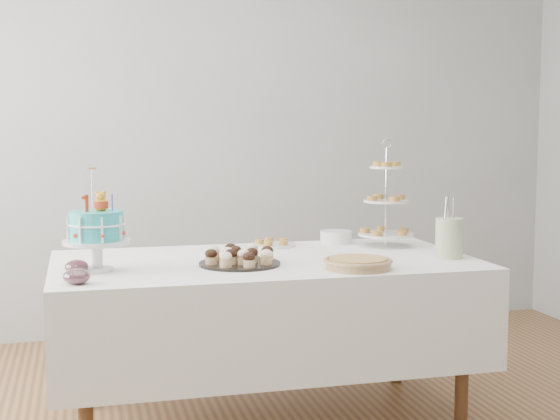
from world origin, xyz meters
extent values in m
cube|color=gray|center=(0.00, 2.00, 1.35)|extent=(5.00, 0.04, 2.70)
cube|color=white|center=(0.00, 0.30, 0.55)|extent=(1.92, 1.02, 0.45)
cylinder|color=#52361C|center=(-0.82, -0.07, 0.34)|extent=(0.06, 0.06, 0.67)
cylinder|color=#52361C|center=(0.82, -0.07, 0.34)|extent=(0.06, 0.06, 0.67)
cylinder|color=#52361C|center=(-0.82, 0.67, 0.34)|extent=(0.06, 0.06, 0.67)
cylinder|color=#52361C|center=(0.82, 0.67, 0.34)|extent=(0.06, 0.06, 0.67)
cylinder|color=#2AB3B9|center=(-0.75, 0.18, 0.97)|extent=(0.22, 0.22, 0.12)
torus|color=white|center=(-0.75, 0.18, 0.97)|extent=(0.24, 0.24, 0.01)
cube|color=red|center=(-0.79, 0.16, 1.06)|extent=(0.02, 0.02, 0.07)
cylinder|color=blue|center=(-0.69, 0.16, 1.06)|extent=(0.01, 0.01, 0.07)
cylinder|color=silver|center=(-0.77, 0.21, 1.11)|extent=(0.00, 0.00, 0.17)
cylinder|color=gold|center=(-0.77, 0.21, 1.20)|extent=(0.04, 0.04, 0.01)
cylinder|color=black|center=(-0.14, 0.18, 0.78)|extent=(0.36, 0.36, 0.01)
ellipsoid|color=black|center=(-0.21, 0.18, 0.83)|extent=(0.05, 0.05, 0.04)
ellipsoid|color=#F7E7BF|center=(-0.07, 0.18, 0.83)|extent=(0.05, 0.05, 0.04)
cylinder|color=tan|center=(0.33, -0.04, 0.79)|extent=(0.28, 0.28, 0.03)
cylinder|color=#AD8243|center=(0.33, -0.04, 0.81)|extent=(0.25, 0.25, 0.02)
torus|color=tan|center=(0.33, -0.04, 0.80)|extent=(0.30, 0.30, 0.02)
cylinder|color=silver|center=(0.69, 0.54, 1.02)|extent=(0.01, 0.01, 0.50)
cylinder|color=white|center=(0.69, 0.54, 0.83)|extent=(0.28, 0.28, 0.01)
cylinder|color=white|center=(0.69, 0.54, 1.00)|extent=(0.23, 0.23, 0.01)
cylinder|color=white|center=(0.69, 0.54, 1.17)|extent=(0.17, 0.17, 0.01)
torus|color=silver|center=(0.69, 0.54, 1.29)|extent=(0.05, 0.01, 0.05)
cylinder|color=white|center=(0.48, 0.70, 0.80)|extent=(0.17, 0.17, 0.06)
cylinder|color=white|center=(0.13, 0.68, 0.78)|extent=(0.23, 0.23, 0.01)
ellipsoid|color=silver|center=(-0.84, -0.08, 0.80)|extent=(0.10, 0.10, 0.06)
cylinder|color=#60081A|center=(-0.84, -0.08, 0.80)|extent=(0.07, 0.07, 0.03)
ellipsoid|color=silver|center=(-0.84, 0.15, 0.80)|extent=(0.10, 0.10, 0.06)
cylinder|color=#60081A|center=(-0.84, 0.15, 0.79)|extent=(0.07, 0.07, 0.03)
cylinder|color=beige|center=(0.84, 0.12, 0.86)|extent=(0.13, 0.13, 0.19)
cylinder|color=beige|center=(0.91, 0.12, 0.88)|extent=(0.01, 0.01, 0.10)
camera|label=1|loc=(-0.82, -3.15, 1.37)|focal=50.00mm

